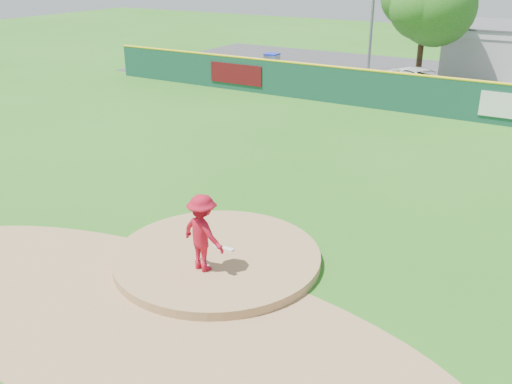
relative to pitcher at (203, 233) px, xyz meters
The scene contains 11 objects.
ground 1.51m from the pitcher, 101.56° to the left, with size 120.00×120.00×0.00m, color #286B19.
pitchers_mound 1.51m from the pitcher, 101.56° to the left, with size 5.50×5.50×0.50m, color #9E774C.
pitching_rubber 1.51m from the pitcher, 98.55° to the left, with size 0.60×0.15×0.04m, color white.
infield_dirt_arc 2.51m from the pitcher, 94.49° to the right, with size 15.40×15.40×0.01m, color #9E774C.
parking_lot 27.86m from the pitcher, 90.35° to the left, with size 44.00×16.00×0.02m, color #38383A.
pitcher is the anchor object (origin of this frame).
van 23.60m from the pitcher, 93.30° to the left, with size 2.43×5.27×1.46m, color white.
fence_banners 19.03m from the pitcher, 99.82° to the left, with size 19.48×0.04×1.20m.
playground_slide 27.36m from the pitcher, 116.09° to the left, with size 0.89×2.50×1.38m.
outfield_fence 18.83m from the pitcher, 90.52° to the left, with size 40.00×0.14×2.07m.
deciduous_tree 26.13m from the pitcher, 94.80° to the left, with size 5.60×5.60×7.36m.
Camera 1 is at (7.79, -10.92, 7.55)m, focal length 40.00 mm.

